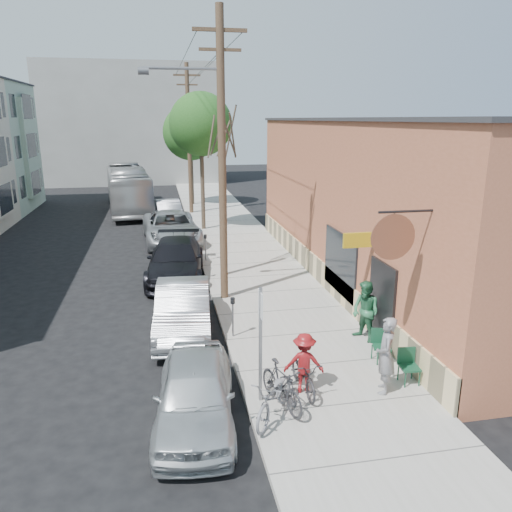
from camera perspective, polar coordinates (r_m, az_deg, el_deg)
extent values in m
plane|color=black|center=(15.19, -11.06, -10.50)|extent=(120.00, 120.00, 0.00)
cube|color=#A3A097|center=(25.85, -1.78, 0.87)|extent=(4.50, 58.00, 0.15)
cube|color=#AA5D3F|center=(20.91, 13.93, 5.84)|extent=(5.00, 20.00, 6.50)
cube|color=#2B2B2D|center=(20.65, 14.54, 14.90)|extent=(5.20, 20.20, 0.12)
cube|color=beige|center=(20.61, 7.07, -1.68)|extent=(0.10, 20.00, 1.10)
cube|color=black|center=(15.09, 14.17, -5.50)|extent=(0.10, 1.60, 2.60)
cube|color=black|center=(18.05, 9.59, -0.77)|extent=(0.08, 3.00, 2.20)
cylinder|color=brown|center=(12.06, 15.38, 2.09)|extent=(1.10, 0.06, 1.10)
cube|color=#BA9915|center=(15.08, 11.72, 1.80)|extent=(1.00, 0.08, 0.45)
cube|color=#99B095|center=(40.87, -24.97, 11.12)|extent=(1.10, 3.20, 7.00)
cube|color=gray|center=(55.74, -13.80, 14.41)|extent=(18.00, 8.00, 12.00)
cube|color=slate|center=(11.61, 0.51, -10.19)|extent=(0.07, 0.07, 2.80)
cube|color=silver|center=(11.21, 0.52, -5.58)|extent=(0.02, 0.45, 0.60)
cylinder|color=slate|center=(15.25, -2.66, -7.23)|extent=(0.06, 0.06, 1.10)
cylinder|color=black|center=(15.02, -2.69, -5.12)|extent=(0.14, 0.14, 0.18)
cylinder|color=slate|center=(23.37, -5.78, 0.81)|extent=(0.06, 0.06, 1.10)
cylinder|color=black|center=(23.23, -5.82, 2.24)|extent=(0.14, 0.14, 0.18)
cylinder|color=#503A28|center=(17.62, -3.89, 10.78)|extent=(0.28, 0.28, 10.00)
cube|color=#503A28|center=(17.78, -4.16, 24.39)|extent=(1.80, 0.12, 0.12)
cube|color=#503A28|center=(17.70, -4.12, 22.47)|extent=(1.40, 0.10, 0.10)
cylinder|color=slate|center=(17.49, -12.75, 19.93)|extent=(0.35, 0.24, 0.24)
cylinder|color=#503A28|center=(35.30, -7.66, 12.99)|extent=(0.28, 0.28, 10.00)
cube|color=#503A28|center=(35.38, -7.92, 19.80)|extent=(1.80, 0.12, 0.12)
cube|color=#503A28|center=(35.34, -7.88, 18.83)|extent=(1.40, 0.10, 0.10)
cylinder|color=#44392C|center=(20.70, -3.79, 4.82)|extent=(0.24, 0.24, 5.24)
cylinder|color=#44392C|center=(29.93, -6.15, 8.55)|extent=(0.24, 0.24, 5.76)
sphere|color=#25571E|center=(29.73, -6.33, 14.76)|extent=(3.64, 3.64, 3.64)
cylinder|color=#44392C|center=(39.09, -7.35, 9.62)|extent=(0.24, 0.24, 5.09)
sphere|color=#25571E|center=(38.91, -7.50, 13.82)|extent=(4.13, 4.13, 4.13)
imported|color=slate|center=(12.54, 14.61, -10.91)|extent=(0.68, 0.82, 1.92)
imported|color=#2A6B44|center=(15.17, 12.40, -6.21)|extent=(0.99, 1.09, 1.83)
imported|color=maroon|center=(12.31, 5.51, -12.06)|extent=(1.08, 0.78, 1.50)
imported|color=black|center=(12.45, 5.47, -13.33)|extent=(0.66, 1.70, 0.88)
imported|color=black|center=(11.77, 2.94, -14.58)|extent=(0.99, 1.84, 1.07)
imported|color=slate|center=(11.40, 2.16, -15.79)|extent=(1.65, 1.98, 1.02)
imported|color=#B9BFC2|center=(11.48, -6.98, -15.30)|extent=(2.14, 4.40, 1.45)
imported|color=#A7AAAF|center=(15.95, -8.34, -6.02)|extent=(1.99, 4.84, 1.56)
imported|color=black|center=(21.30, -9.14, -0.47)|extent=(2.80, 5.76, 1.61)
imported|color=#A2A6A9|center=(27.46, -9.66, 3.19)|extent=(3.22, 6.31, 1.71)
imported|color=#B0B0B8|center=(33.20, -9.96, 5.05)|extent=(1.89, 4.49, 1.44)
imported|color=beige|center=(38.13, -14.42, 7.45)|extent=(3.84, 11.66, 3.19)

